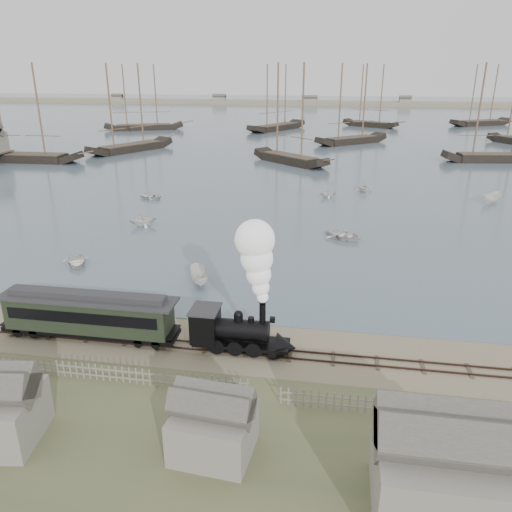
# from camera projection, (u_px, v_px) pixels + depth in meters

# --- Properties ---
(ground) EXTENTS (600.00, 600.00, 0.00)m
(ground) POSITION_uv_depth(u_px,v_px,m) (227.00, 335.00, 37.61)
(ground) COLOR gray
(ground) RESTS_ON ground
(harbor_water) EXTENTS (600.00, 336.00, 0.06)m
(harbor_water) POSITION_uv_depth(u_px,v_px,m) (322.00, 119.00, 194.39)
(harbor_water) COLOR #475765
(harbor_water) RESTS_ON ground
(rail_track) EXTENTS (120.00, 1.80, 0.16)m
(rail_track) POSITION_uv_depth(u_px,v_px,m) (221.00, 349.00, 35.75)
(rail_track) COLOR #36231D
(rail_track) RESTS_ON ground
(picket_fence_west) EXTENTS (19.00, 0.10, 1.20)m
(picket_fence_west) POSITION_uv_depth(u_px,v_px,m) (105.00, 381.00, 32.15)
(picket_fence_west) COLOR gray
(picket_fence_west) RESTS_ON ground
(picket_fence_east) EXTENTS (15.00, 0.10, 1.20)m
(picket_fence_east) POSITION_uv_depth(u_px,v_px,m) (410.00, 418.00, 28.77)
(picket_fence_east) COLOR gray
(picket_fence_east) RESTS_ON ground
(shed_mid) EXTENTS (4.00, 3.50, 3.60)m
(shed_mid) POSITION_uv_depth(u_px,v_px,m) (214.00, 451.00, 26.23)
(shed_mid) COLOR gray
(shed_mid) RESTS_ON ground
(shed_right) EXTENTS (6.00, 5.00, 5.10)m
(shed_right) POSITION_uv_depth(u_px,v_px,m) (438.00, 511.00, 22.70)
(shed_right) COLOR gray
(shed_right) RESTS_ON ground
(far_spit) EXTENTS (500.00, 20.00, 1.80)m
(far_spit) POSITION_uv_depth(u_px,v_px,m) (328.00, 105.00, 268.18)
(far_spit) COLOR gray
(far_spit) RESTS_ON ground
(locomotive) EXTENTS (7.46, 2.79, 9.31)m
(locomotive) POSITION_uv_depth(u_px,v_px,m) (252.00, 297.00, 33.89)
(locomotive) COLOR black
(locomotive) RESTS_ON ground
(passenger_coach) EXTENTS (13.25, 2.56, 3.22)m
(passenger_coach) POSITION_uv_depth(u_px,v_px,m) (89.00, 313.00, 36.55)
(passenger_coach) COLOR black
(passenger_coach) RESTS_ON ground
(beached_dinghy) EXTENTS (4.22, 4.35, 0.74)m
(beached_dinghy) POSITION_uv_depth(u_px,v_px,m) (45.00, 316.00, 39.65)
(beached_dinghy) COLOR white
(beached_dinghy) RESTS_ON ground
(rowboat_0) EXTENTS (4.56, 4.19, 0.77)m
(rowboat_0) POSITION_uv_depth(u_px,v_px,m) (76.00, 261.00, 50.67)
(rowboat_0) COLOR white
(rowboat_0) RESTS_ON harbor_water
(rowboat_1) EXTENTS (4.10, 4.29, 1.76)m
(rowboat_1) POSITION_uv_depth(u_px,v_px,m) (143.00, 219.00, 62.95)
(rowboat_1) COLOR white
(rowboat_1) RESTS_ON harbor_water
(rowboat_2) EXTENTS (4.16, 2.87, 1.50)m
(rowboat_2) POSITION_uv_depth(u_px,v_px,m) (199.00, 277.00, 46.01)
(rowboat_2) COLOR white
(rowboat_2) RESTS_ON harbor_water
(rowboat_3) EXTENTS (4.89, 5.38, 0.91)m
(rowboat_3) POSITION_uv_depth(u_px,v_px,m) (344.00, 235.00, 58.35)
(rowboat_3) COLOR white
(rowboat_3) RESTS_ON harbor_water
(rowboat_5) EXTENTS (3.86, 3.92, 1.54)m
(rowboat_5) POSITION_uv_depth(u_px,v_px,m) (492.00, 198.00, 73.76)
(rowboat_5) COLOR white
(rowboat_5) RESTS_ON harbor_water
(rowboat_6) EXTENTS (3.48, 4.19, 0.75)m
(rowboat_6) POSITION_uv_depth(u_px,v_px,m) (149.00, 196.00, 76.36)
(rowboat_6) COLOR white
(rowboat_6) RESTS_ON harbor_water
(rowboat_7) EXTENTS (3.83, 3.56, 1.65)m
(rowboat_7) POSITION_uv_depth(u_px,v_px,m) (363.00, 187.00, 80.51)
(rowboat_7) COLOR white
(rowboat_7) RESTS_ON harbor_water
(rowboat_8) EXTENTS (3.07, 3.28, 1.40)m
(rowboat_8) POSITION_uv_depth(u_px,v_px,m) (328.00, 193.00, 76.85)
(rowboat_8) COLOR white
(rowboat_8) RESTS_ON harbor_water
(schooner_0) EXTENTS (23.25, 5.83, 20.00)m
(schooner_0) POSITION_uv_depth(u_px,v_px,m) (21.00, 113.00, 102.72)
(schooner_0) COLOR black
(schooner_0) RESTS_ON harbor_water
(schooner_1) EXTENTS (15.56, 22.65, 20.00)m
(schooner_1) POSITION_uv_depth(u_px,v_px,m) (127.00, 108.00, 116.10)
(schooner_1) COLOR black
(schooner_1) RESTS_ON harbor_water
(schooner_2) EXTENTS (17.52, 16.21, 20.00)m
(schooner_2) POSITION_uv_depth(u_px,v_px,m) (291.00, 114.00, 101.06)
(schooner_2) COLOR black
(schooner_2) RESTS_ON harbor_water
(schooner_3) EXTENTS (19.45, 17.67, 20.00)m
(schooner_3) POSITION_uv_depth(u_px,v_px,m) (354.00, 104.00, 127.98)
(schooner_3) COLOR black
(schooner_3) RESTS_ON harbor_water
(schooner_4) EXTENTS (21.51, 7.58, 20.00)m
(schooner_4) POSITION_uv_depth(u_px,v_px,m) (501.00, 113.00, 102.77)
(schooner_4) COLOR black
(schooner_4) RESTS_ON harbor_water
(schooner_6) EXTENTS (24.99, 14.56, 20.00)m
(schooner_6) POSITION_uv_depth(u_px,v_px,m) (142.00, 97.00, 156.87)
(schooner_6) COLOR black
(schooner_6) RESTS_ON harbor_water
(schooner_7) EXTENTS (17.28, 24.63, 20.00)m
(schooner_7) POSITION_uv_depth(u_px,v_px,m) (277.00, 97.00, 156.66)
(schooner_7) COLOR black
(schooner_7) RESTS_ON harbor_water
(schooner_8) EXTENTS (18.71, 13.58, 20.00)m
(schooner_8) POSITION_uv_depth(u_px,v_px,m) (372.00, 96.00, 164.97)
(schooner_8) COLOR black
(schooner_8) RESTS_ON harbor_water
(schooner_9) EXTENTS (22.64, 15.94, 20.00)m
(schooner_9) POSITION_uv_depth(u_px,v_px,m) (485.00, 95.00, 169.03)
(schooner_9) COLOR black
(schooner_9) RESTS_ON harbor_water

